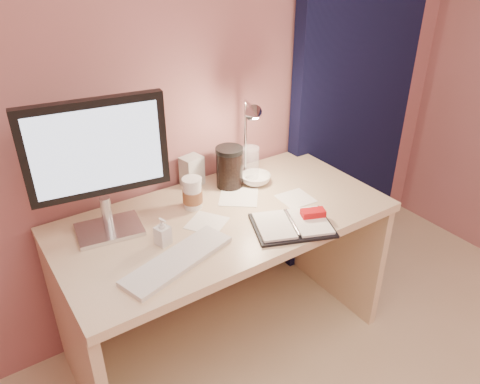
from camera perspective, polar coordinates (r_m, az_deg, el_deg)
room at (r=2.60m, az=12.66°, el=14.37°), size 3.50×3.50×3.50m
desk at (r=2.15m, az=-2.89°, el=-7.03°), size 1.40×0.70×0.73m
monitor at (r=1.78m, az=-16.95°, el=4.10°), size 0.51×0.22×0.55m
keyboard at (r=1.72m, az=-7.59°, el=-8.23°), size 0.47×0.25×0.02m
planner at (r=1.90m, az=6.60°, el=-3.85°), size 0.38×0.33×0.05m
paper_a at (r=1.92m, az=-4.05°, el=-3.79°), size 0.20×0.20×0.00m
paper_b at (r=2.10m, az=6.79°, el=-0.79°), size 0.15×0.15×0.00m
paper_c at (r=2.10m, az=-0.16°, el=-0.60°), size 0.24×0.24×0.00m
coffee_cup at (r=2.00m, az=-5.82°, el=-0.24°), size 0.09×0.09×0.14m
clear_cup at (r=2.23m, az=1.21°, el=3.57°), size 0.09×0.09×0.16m
bowl at (r=2.20m, az=1.91°, el=1.59°), size 0.16×0.16×0.04m
lotion_bottle at (r=1.79m, az=-9.43°, el=-4.77°), size 0.06×0.06×0.11m
dark_jar at (r=2.15m, az=-1.29°, el=2.79°), size 0.12×0.12×0.17m
product_box at (r=2.18m, az=-5.88°, el=2.58°), size 0.11×0.09×0.14m
desk_lamp at (r=2.12m, az=2.95°, el=7.34°), size 0.15×0.25×0.41m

